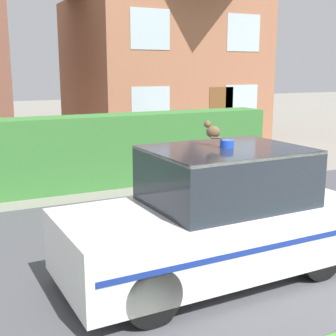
# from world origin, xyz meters

# --- Properties ---
(road_strip) EXTENTS (28.00, 6.01, 0.01)m
(road_strip) POSITION_xyz_m (0.00, 3.96, 0.01)
(road_strip) COLOR #4C4C51
(road_strip) RESTS_ON ground
(garden_hedge) EXTENTS (9.30, 0.90, 1.69)m
(garden_hedge) POSITION_xyz_m (-1.43, 8.13, 0.84)
(garden_hedge) COLOR #3D7F38
(garden_hedge) RESTS_ON ground
(police_car) EXTENTS (4.01, 1.81, 1.83)m
(police_car) POSITION_xyz_m (-1.36, 2.73, 0.82)
(police_car) COLOR black
(police_car) RESTS_ON road_strip
(cat) EXTENTS (0.22, 0.27, 0.24)m
(cat) POSITION_xyz_m (-1.28, 2.98, 1.94)
(cat) COLOR brown
(cat) RESTS_ON police_car
(house_right) EXTENTS (7.02, 6.59, 7.17)m
(house_right) POSITION_xyz_m (3.80, 15.24, 3.65)
(house_right) COLOR #A86B4C
(house_right) RESTS_ON ground
(wheelie_bin) EXTENTS (0.76, 0.78, 1.10)m
(wheelie_bin) POSITION_xyz_m (1.54, 8.82, 0.55)
(wheelie_bin) COLOR black
(wheelie_bin) RESTS_ON ground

